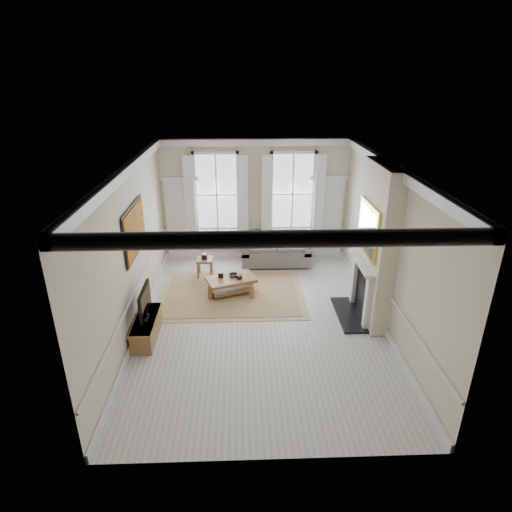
{
  "coord_description": "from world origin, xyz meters",
  "views": [
    {
      "loc": [
        -0.39,
        -7.98,
        5.03
      ],
      "look_at": [
        -0.07,
        0.73,
        1.25
      ],
      "focal_mm": 30.0,
      "sensor_mm": 36.0,
      "label": 1
    }
  ],
  "objects_px": {
    "side_table": "(205,262)",
    "coffee_table": "(231,281)",
    "tv_stand": "(147,328)",
    "sofa": "(275,251)"
  },
  "relations": [
    {
      "from": "sofa",
      "to": "side_table",
      "type": "height_order",
      "value": "sofa"
    },
    {
      "from": "coffee_table",
      "to": "side_table",
      "type": "bearing_deg",
      "value": 105.42
    },
    {
      "from": "sofa",
      "to": "tv_stand",
      "type": "distance_m",
      "value": 4.64
    },
    {
      "from": "sofa",
      "to": "coffee_table",
      "type": "relative_size",
      "value": 1.44
    },
    {
      "from": "side_table",
      "to": "coffee_table",
      "type": "distance_m",
      "value": 1.23
    },
    {
      "from": "coffee_table",
      "to": "tv_stand",
      "type": "relative_size",
      "value": 1.04
    },
    {
      "from": "side_table",
      "to": "sofa",
      "type": "bearing_deg",
      "value": 22.44
    },
    {
      "from": "sofa",
      "to": "coffee_table",
      "type": "height_order",
      "value": "sofa"
    },
    {
      "from": "side_table",
      "to": "coffee_table",
      "type": "relative_size",
      "value": 0.39
    },
    {
      "from": "sofa",
      "to": "tv_stand",
      "type": "relative_size",
      "value": 1.5
    }
  ]
}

